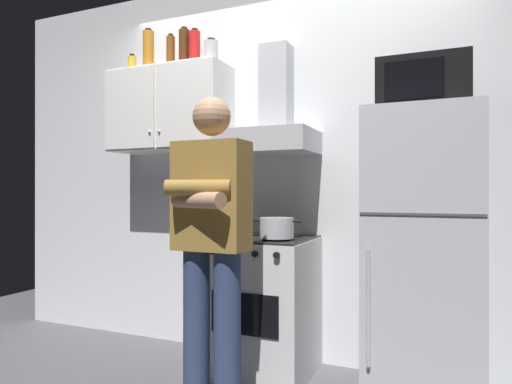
{
  "coord_description": "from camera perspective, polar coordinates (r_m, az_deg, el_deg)",
  "views": [
    {
      "loc": [
        1.02,
        -2.4,
        1.15
      ],
      "look_at": [
        0.0,
        0.0,
        1.15
      ],
      "focal_mm": 31.63,
      "sensor_mm": 36.0,
      "label": 1
    }
  ],
  "objects": [
    {
      "name": "upper_cabinet",
      "position": [
        3.4,
        -10.93,
        10.14
      ],
      "size": [
        0.9,
        0.37,
        0.6
      ],
      "color": "white"
    },
    {
      "name": "bottle_liquor_amber",
      "position": [
        3.57,
        -13.46,
        17.01
      ],
      "size": [
        0.08,
        0.08,
        0.31
      ],
      "color": "#B7721E",
      "rests_on": "upper_cabinet"
    },
    {
      "name": "bottle_beer_brown",
      "position": [
        3.55,
        -10.74,
        16.84
      ],
      "size": [
        0.06,
        0.06,
        0.27
      ],
      "color": "brown",
      "rests_on": "upper_cabinet"
    },
    {
      "name": "bottle_rum_dark",
      "position": [
        3.49,
        -9.06,
        17.42
      ],
      "size": [
        0.08,
        0.08,
        0.3
      ],
      "color": "#47230F",
      "rests_on": "upper_cabinet"
    },
    {
      "name": "bottle_soda_red",
      "position": [
        3.43,
        -7.75,
        17.49
      ],
      "size": [
        0.08,
        0.08,
        0.28
      ],
      "color": "red",
      "rests_on": "upper_cabinet"
    },
    {
      "name": "stove_oven",
      "position": [
        2.95,
        1.04,
        -14.1
      ],
      "size": [
        0.6,
        0.62,
        0.87
      ],
      "color": "silver",
      "rests_on": "ground_plane"
    },
    {
      "name": "person_standing",
      "position": [
        2.35,
        -5.7,
        -6.09
      ],
      "size": [
        0.38,
        0.33,
        1.64
      ],
      "color": "navy",
      "rests_on": "ground_plane"
    },
    {
      "name": "bottle_canister_steel",
      "position": [
        3.35,
        -5.68,
        17.11
      ],
      "size": [
        0.1,
        0.1,
        0.19
      ],
      "color": "#B2B5BA",
      "rests_on": "upper_cabinet"
    },
    {
      "name": "bottle_spice_jar",
      "position": [
        3.68,
        -15.41,
        15.24
      ],
      "size": [
        0.06,
        0.06,
        0.15
      ],
      "color": "gold",
      "rests_on": "upper_cabinet"
    },
    {
      "name": "refrigerator",
      "position": [
        2.68,
        20.42,
        -7.51
      ],
      "size": [
        0.6,
        0.62,
        1.6
      ],
      "color": "silver",
      "rests_on": "ground_plane"
    },
    {
      "name": "microwave",
      "position": [
        2.74,
        20.42,
        12.45
      ],
      "size": [
        0.48,
        0.37,
        0.28
      ],
      "color": "black",
      "rests_on": "refrigerator"
    },
    {
      "name": "range_hood",
      "position": [
        3.01,
        1.95,
        8.54
      ],
      "size": [
        0.6,
        0.44,
        0.75
      ],
      "color": "#B7BABF"
    },
    {
      "name": "back_wall_tiled",
      "position": [
        3.18,
        4.25,
        3.59
      ],
      "size": [
        4.8,
        0.1,
        2.7
      ],
      "primitive_type": "cube",
      "color": "white",
      "rests_on": "ground_plane"
    },
    {
      "name": "cooking_pot",
      "position": [
        2.71,
        2.64,
        -4.55
      ],
      "size": [
        0.3,
        0.2,
        0.12
      ],
      "color": "#B7BABF",
      "rests_on": "stove_oven"
    }
  ]
}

